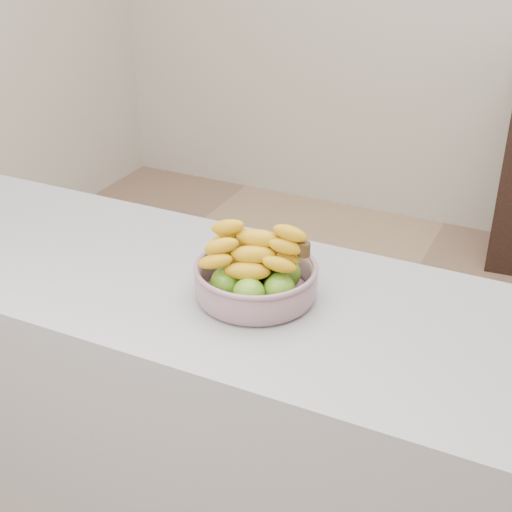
% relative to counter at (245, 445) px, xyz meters
% --- Properties ---
extents(ground, '(4.00, 4.00, 0.00)m').
position_rel_counter_xyz_m(ground, '(0.00, 0.47, -0.45)').
color(ground, '#9C7E5F').
rests_on(ground, ground).
extents(counter, '(2.00, 0.60, 0.90)m').
position_rel_counter_xyz_m(counter, '(0.00, 0.00, 0.00)').
color(counter, gray).
rests_on(counter, ground).
extents(fruit_bowl, '(0.27, 0.27, 0.16)m').
position_rel_counter_xyz_m(fruit_bowl, '(0.03, -0.00, 0.50)').
color(fruit_bowl, '#8D97AA').
rests_on(fruit_bowl, counter).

